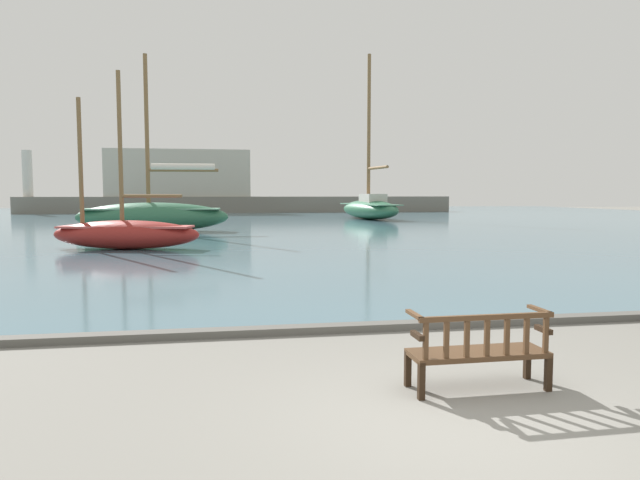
# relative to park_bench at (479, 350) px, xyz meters

# --- Properties ---
(ground_plane) EXTENTS (160.00, 160.00, 0.00)m
(ground_plane) POSITION_rel_park_bench_xyz_m (-0.60, -0.87, -0.47)
(ground_plane) COLOR gray
(harbor_water) EXTENTS (100.00, 80.00, 0.08)m
(harbor_water) POSITION_rel_park_bench_xyz_m (-0.60, 43.13, -0.43)
(harbor_water) COLOR slate
(harbor_water) RESTS_ON ground
(quay_edge_kerb) EXTENTS (40.00, 0.30, 0.12)m
(quay_edge_kerb) POSITION_rel_park_bench_xyz_m (-0.60, 2.98, -0.41)
(quay_edge_kerb) COLOR #5B5954
(quay_edge_kerb) RESTS_ON ground
(park_bench) EXTENTS (1.61, 0.54, 0.92)m
(park_bench) POSITION_rel_park_bench_xyz_m (0.00, 0.00, 0.00)
(park_bench) COLOR black
(park_bench) RESTS_ON ground
(sailboat_mid_starboard) EXTENTS (4.22, 10.12, 13.66)m
(sailboat_mid_starboard) POSITION_rel_park_bench_xyz_m (9.29, 40.49, 0.63)
(sailboat_mid_starboard) COLOR #2D6647
(sailboat_mid_starboard) RESTS_ON harbor_water
(sailboat_outer_port) EXTENTS (6.03, 2.91, 6.88)m
(sailboat_outer_port) POSITION_rel_park_bench_xyz_m (-6.65, 17.18, 0.27)
(sailboat_outer_port) COLOR maroon
(sailboat_outer_port) RESTS_ON harbor_water
(sailboat_nearest_starboard) EXTENTS (8.63, 2.80, 9.90)m
(sailboat_nearest_starboard) POSITION_rel_park_bench_xyz_m (-6.79, 27.45, 0.57)
(sailboat_nearest_starboard) COLOR #2D6647
(sailboat_nearest_starboard) RESTS_ON harbor_water
(far_breakwater) EXTENTS (47.94, 2.40, 7.04)m
(far_breakwater) POSITION_rel_park_bench_xyz_m (-3.85, 58.77, 2.00)
(far_breakwater) COLOR slate
(far_breakwater) RESTS_ON ground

